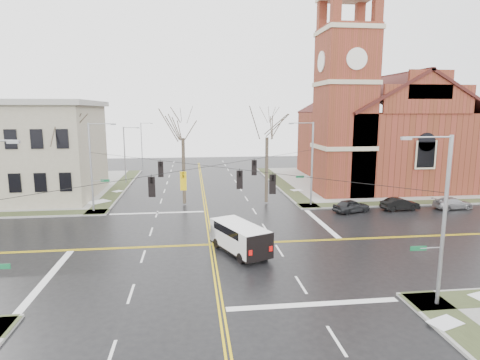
{
  "coord_description": "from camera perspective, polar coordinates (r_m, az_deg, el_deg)",
  "views": [
    {
      "loc": [
        -1.38,
        -30.08,
        10.34
      ],
      "look_at": [
        3.0,
        6.0,
        4.04
      ],
      "focal_mm": 30.0,
      "sensor_mm": 36.0,
      "label": 1
    }
  ],
  "objects": [
    {
      "name": "signal_pole_se",
      "position": [
        23.15,
        26.71,
        -4.7
      ],
      "size": [
        2.75,
        0.22,
        9.0
      ],
      "color": "gray",
      "rests_on": "ground"
    },
    {
      "name": "ground",
      "position": [
        31.84,
        -4.12,
        -9.14
      ],
      "size": [
        120.0,
        120.0,
        0.0
      ],
      "primitive_type": "plane",
      "color": "black",
      "rests_on": "ground"
    },
    {
      "name": "parked_car_c",
      "position": [
        48.38,
        28.0,
        -2.93
      ],
      "size": [
        4.3,
        1.96,
        1.22
      ],
      "primitive_type": "imported",
      "rotation": [
        0.0,
        0.0,
        1.63
      ],
      "color": "gray",
      "rests_on": "ground"
    },
    {
      "name": "signal_pole_nw",
      "position": [
        43.09,
        -20.22,
        2.05
      ],
      "size": [
        2.75,
        0.22,
        9.0
      ],
      "color": "gray",
      "rests_on": "ground"
    },
    {
      "name": "span_wires",
      "position": [
        30.4,
        -4.26,
        1.98
      ],
      "size": [
        23.02,
        23.02,
        0.03
      ],
      "color": "black",
      "rests_on": "ground"
    },
    {
      "name": "sidewalks",
      "position": [
        31.81,
        -4.12,
        -9.01
      ],
      "size": [
        80.0,
        80.0,
        0.17
      ],
      "color": "gray",
      "rests_on": "ground"
    },
    {
      "name": "church",
      "position": [
        60.81,
        18.71,
        7.53
      ],
      "size": [
        24.28,
        27.48,
        27.5
      ],
      "color": "brown",
      "rests_on": "ground"
    },
    {
      "name": "parked_car_a",
      "position": [
        42.82,
        15.55,
        -3.57
      ],
      "size": [
        4.25,
        2.73,
        1.35
      ],
      "primitive_type": "imported",
      "rotation": [
        0.0,
        0.0,
        1.88
      ],
      "color": "black",
      "rests_on": "ground"
    },
    {
      "name": "traffic_signals",
      "position": [
        29.85,
        -4.18,
        0.38
      ],
      "size": [
        8.21,
        8.26,
        1.3
      ],
      "color": "black",
      "rests_on": "ground"
    },
    {
      "name": "tree_ne",
      "position": [
        44.37,
        3.86,
        6.69
      ],
      "size": [
        4.0,
        4.0,
        10.93
      ],
      "color": "#3A2F25",
      "rests_on": "ground"
    },
    {
      "name": "parked_car_b",
      "position": [
        45.39,
        21.79,
        -3.2
      ],
      "size": [
        4.09,
        1.74,
        1.31
      ],
      "primitive_type": "imported",
      "rotation": [
        0.0,
        0.0,
        1.66
      ],
      "color": "black",
      "rests_on": "ground"
    },
    {
      "name": "streetlight_north_a",
      "position": [
        59.11,
        -15.95,
        3.76
      ],
      "size": [
        2.3,
        0.2,
        8.0
      ],
      "color": "gray",
      "rests_on": "ground"
    },
    {
      "name": "tree_nw_near",
      "position": [
        44.02,
        -8.13,
        6.54
      ],
      "size": [
        4.0,
        4.0,
        10.88
      ],
      "color": "#3A2F25",
      "rests_on": "ground"
    },
    {
      "name": "civic_building_a",
      "position": [
        54.37,
        -29.24,
        3.48
      ],
      "size": [
        18.0,
        14.0,
        11.0
      ],
      "primitive_type": "cube",
      "color": "gray",
      "rests_on": "ground"
    },
    {
      "name": "road_markings",
      "position": [
        31.84,
        -4.12,
        -9.13
      ],
      "size": [
        100.0,
        100.0,
        0.01
      ],
      "color": "gold",
      "rests_on": "ground"
    },
    {
      "name": "streetlight_north_b",
      "position": [
        78.85,
        -13.72,
        5.29
      ],
      "size": [
        2.3,
        0.2,
        8.0
      ],
      "color": "gray",
      "rests_on": "ground"
    },
    {
      "name": "cargo_van",
      "position": [
        29.78,
        -0.26,
        -7.91
      ],
      "size": [
        4.21,
        5.99,
        2.14
      ],
      "rotation": [
        0.0,
        0.0,
        0.4
      ],
      "color": "white",
      "rests_on": "ground"
    },
    {
      "name": "signal_pole_ne",
      "position": [
        43.81,
        9.99,
        2.62
      ],
      "size": [
        2.75,
        0.22,
        9.0
      ],
      "color": "gray",
      "rests_on": "ground"
    },
    {
      "name": "tree_nw_far",
      "position": [
        46.32,
        -24.48,
        5.36
      ],
      "size": [
        4.0,
        4.0,
        10.24
      ],
      "color": "#3A2F25",
      "rests_on": "ground"
    }
  ]
}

